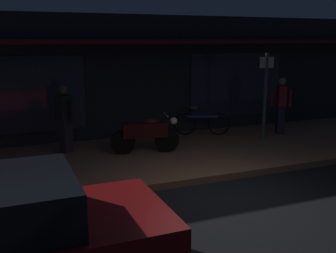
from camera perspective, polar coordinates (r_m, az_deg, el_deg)
ground_plane at (r=7.54m, az=8.44°, el=-10.57°), size 60.00×60.00×0.00m
sidewalk_slab at (r=10.05m, az=-0.26°, el=-4.12°), size 18.00×4.00×0.15m
storefront_building at (r=12.90m, az=-5.95°, el=7.26°), size 18.00×3.30×3.60m
motorcycle at (r=9.91m, az=-3.09°, el=-0.95°), size 1.69×0.61×0.97m
bicycle_parked at (r=11.86m, az=4.81°, el=0.52°), size 1.55×0.69×0.91m
person_photographer at (r=10.16m, az=-14.44°, el=1.19°), size 0.46×0.53×1.67m
person_bystander at (r=12.35m, az=15.73°, el=3.02°), size 0.59×0.44×1.67m
sign_post at (r=11.48m, az=13.65°, el=4.90°), size 0.44×0.09×2.40m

